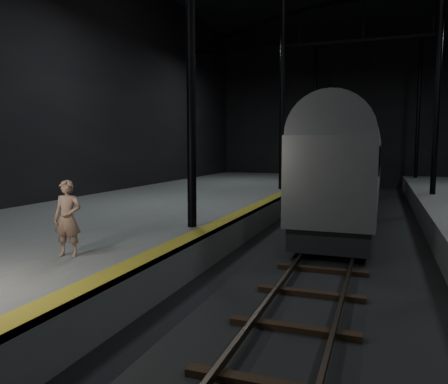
% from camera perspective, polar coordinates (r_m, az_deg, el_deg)
% --- Properties ---
extents(ground, '(44.00, 44.00, 0.00)m').
position_cam_1_polar(ground, '(16.03, 14.53, -6.29)').
color(ground, black).
rests_on(ground, ground).
extents(platform_left, '(9.00, 43.80, 1.00)m').
position_cam_1_polar(platform_left, '(18.19, -9.69, -3.12)').
color(platform_left, '#565653').
rests_on(platform_left, ground).
extents(tactile_strip, '(0.50, 43.80, 0.01)m').
position_cam_1_polar(tactile_strip, '(16.46, 3.28, -2.23)').
color(tactile_strip, olive).
rests_on(tactile_strip, platform_left).
extents(track, '(2.40, 43.00, 0.24)m').
position_cam_1_polar(track, '(16.01, 14.53, -6.05)').
color(track, '#3F3328').
rests_on(track, ground).
extents(train, '(2.72, 18.15, 4.85)m').
position_cam_1_polar(train, '(21.51, 16.20, 4.03)').
color(train, gray).
rests_on(train, ground).
extents(woman, '(0.67, 0.51, 1.65)m').
position_cam_1_polar(woman, '(9.90, -19.75, -3.28)').
color(woman, '#9C765F').
rests_on(woman, platform_left).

